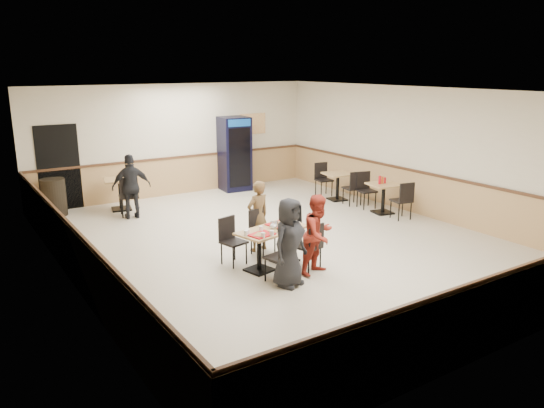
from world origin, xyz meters
TOP-DOWN VIEW (x-y plane):
  - ground at (0.00, 0.00)m, footprint 10.00×10.00m
  - room_shell at (1.78, 2.55)m, footprint 10.00×10.00m
  - main_table at (-0.82, -1.03)m, footprint 1.40×0.91m
  - main_chairs at (-0.87, -1.04)m, footprint 1.45×1.73m
  - diner_woman_left at (-1.06, -1.88)m, footprint 0.83×0.68m
  - diner_woman_right at (-0.34, -1.72)m, footprint 0.79×0.69m
  - diner_man_opposite at (-0.59, -0.17)m, footprint 0.54×0.40m
  - lone_diner at (-1.88, 3.32)m, footprint 0.94×0.52m
  - tabletop_clutter at (-0.86, -1.08)m, footprint 1.17×0.75m
  - side_table_near at (3.32, 0.44)m, footprint 0.80×0.80m
  - side_table_near_chair_south at (3.32, -0.14)m, footprint 0.50×0.50m
  - side_table_near_chair_north at (3.32, 1.02)m, footprint 0.50×0.50m
  - side_table_far at (3.23, 2.04)m, footprint 0.78×0.78m
  - side_table_far_chair_south at (3.23, 1.46)m, footprint 0.49×0.49m
  - side_table_far_chair_north at (3.23, 2.61)m, footprint 0.49×0.49m
  - condiment_caddy at (3.29, 0.49)m, footprint 0.23×0.06m
  - back_table at (-1.88, 4.20)m, footprint 0.87×0.87m
  - back_table_chair_lone at (-1.88, 3.58)m, footprint 0.55×0.55m
  - pepsi_cooler at (1.56, 4.59)m, footprint 0.86×0.87m
  - trash_bin at (-3.36, 4.55)m, footprint 0.56×0.56m

SIDE VIEW (x-z plane):
  - ground at x=0.00m, z-range 0.00..0.00m
  - main_chairs at x=-0.87m, z-range 0.00..0.88m
  - trash_bin at x=-3.36m, z-range 0.00..0.89m
  - side_table_far_chair_south at x=3.23m, z-range 0.00..0.92m
  - side_table_far_chair_north at x=3.23m, z-range 0.00..0.92m
  - side_table_near_chair_south at x=3.32m, z-range 0.00..0.92m
  - side_table_near_chair_north at x=3.32m, z-range 0.00..0.92m
  - main_table at x=-0.82m, z-range 0.11..0.81m
  - side_table_far at x=3.23m, z-range 0.12..0.84m
  - side_table_near at x=3.32m, z-range 0.12..0.84m
  - back_table_chair_lone at x=-1.88m, z-range 0.00..0.99m
  - back_table at x=-1.88m, z-range 0.13..0.91m
  - room_shell at x=1.78m, z-range -4.42..5.58m
  - diner_man_opposite at x=-0.59m, z-range 0.00..1.37m
  - diner_woman_right at x=-0.34m, z-range 0.00..1.39m
  - tabletop_clutter at x=-0.86m, z-range 0.66..0.78m
  - diner_woman_left at x=-1.06m, z-range 0.00..1.46m
  - lone_diner at x=-1.88m, z-range 0.00..1.51m
  - condiment_caddy at x=3.29m, z-range 0.71..0.91m
  - pepsi_cooler at x=1.56m, z-range 0.00..2.08m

